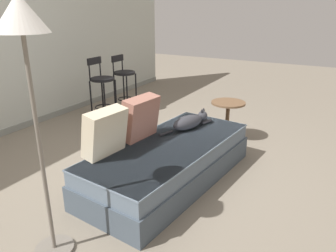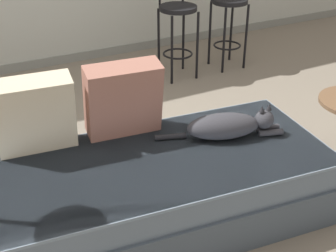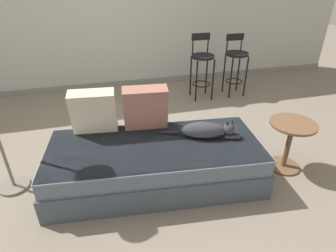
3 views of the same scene
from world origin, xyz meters
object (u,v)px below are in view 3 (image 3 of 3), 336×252
object	(u,v)px
side_table	(290,139)
throw_pillow_corner	(94,111)
bar_stool_by_doorway	(236,60)
bar_stool_near_window	(202,63)
throw_pillow_middle	(145,108)
couch	(155,162)
cat	(206,130)

from	to	relation	value
side_table	throw_pillow_corner	bearing A→B (deg)	164.21
throw_pillow_corner	bar_stool_by_doorway	size ratio (longest dim) A/B	0.47
throw_pillow_corner	bar_stool_by_doorway	bearing A→B (deg)	32.77
side_table	bar_stool_near_window	bearing A→B (deg)	95.98
throw_pillow_middle	couch	bearing A→B (deg)	-87.34
throw_pillow_middle	side_table	xyz separation A→B (m)	(1.34, -0.47, -0.29)
couch	side_table	bearing A→B (deg)	-5.89
throw_pillow_corner	throw_pillow_middle	distance (m)	0.49
cat	bar_stool_by_doorway	xyz separation A→B (m)	(1.18, 1.77, 0.07)
throw_pillow_corner	throw_pillow_middle	world-z (taller)	throw_pillow_middle
couch	throw_pillow_corner	xyz separation A→B (m)	(-0.50, 0.38, 0.42)
bar_stool_by_doorway	side_table	xyz separation A→B (m)	(-0.36, -1.92, -0.21)
throw_pillow_corner	bar_stool_near_window	world-z (taller)	bar_stool_near_window
throw_pillow_corner	couch	bearing A→B (deg)	-37.06
bar_stool_near_window	side_table	bearing A→B (deg)	-84.02
throw_pillow_middle	bar_stool_by_doorway	distance (m)	2.24
throw_pillow_corner	cat	bearing A→B (deg)	-20.04
throw_pillow_corner	side_table	world-z (taller)	throw_pillow_corner
throw_pillow_corner	throw_pillow_middle	size ratio (longest dim) A/B	0.99
couch	bar_stool_near_window	xyz separation A→B (m)	(1.12, 1.79, 0.35)
throw_pillow_middle	bar_stool_near_window	distance (m)	1.85
couch	bar_stool_by_doorway	distance (m)	2.48
throw_pillow_corner	cat	xyz separation A→B (m)	(1.00, -0.36, -0.14)
bar_stool_near_window	bar_stool_by_doorway	world-z (taller)	bar_stool_near_window
bar_stool_near_window	side_table	size ratio (longest dim) A/B	1.86
throw_pillow_middle	side_table	world-z (taller)	throw_pillow_middle
couch	cat	bearing A→B (deg)	1.83
cat	bar_stool_by_doorway	size ratio (longest dim) A/B	0.77
cat	couch	bearing A→B (deg)	-178.17
couch	throw_pillow_corner	size ratio (longest dim) A/B	4.67
couch	throw_pillow_middle	bearing A→B (deg)	92.66
cat	bar_stool_near_window	bearing A→B (deg)	70.48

